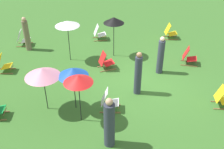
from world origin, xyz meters
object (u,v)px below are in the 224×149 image
umbrella_4 (42,73)px  umbrella_3 (78,79)px  person_1 (161,56)px  person_0 (138,74)px  deckchair_7 (99,33)px  deckchair_9 (170,32)px  deckchair_10 (109,101)px  deckchair_2 (3,64)px  deckchair_6 (106,61)px  person_3 (109,124)px  umbrella_0 (114,20)px  umbrella_1 (67,23)px  deckchair_4 (189,57)px  deckchair_8 (223,98)px  person_2 (27,35)px  deckchair_3 (23,39)px  umbrella_2 (73,72)px

umbrella_4 → umbrella_3: bearing=-121.1°
person_1 → person_0: bearing=20.5°
deckchair_7 → umbrella_4: bearing=154.0°
deckchair_9 → umbrella_3: size_ratio=0.45×
deckchair_10 → person_0: bearing=-46.3°
deckchair_2 → deckchair_6: 4.52m
person_1 → person_3: bearing=29.1°
umbrella_0 → umbrella_1: umbrella_0 is taller
deckchair_6 → umbrella_0: umbrella_0 is taller
deckchair_4 → deckchair_8: (-3.15, -0.24, 0.00)m
deckchair_7 → umbrella_3: bearing=166.4°
person_0 → person_1: size_ratio=1.05×
deckchair_8 → umbrella_1: 7.15m
person_1 → person_2: bearing=-53.0°
deckchair_2 → person_0: size_ratio=0.46×
deckchair_9 → umbrella_4: bearing=135.0°
deckchair_2 → umbrella_1: (0.82, -2.89, 1.47)m
person_0 → person_1: person_0 is taller
umbrella_3 → person_0: size_ratio=1.02×
deckchair_8 → person_1: person_1 is taller
deckchair_2 → umbrella_4: 3.74m
person_3 → deckchair_10: bearing=-157.0°
deckchair_3 → deckchair_8: (-5.82, -8.24, 0.00)m
person_1 → person_3: person_3 is taller
deckchair_4 → person_0: 3.45m
deckchair_4 → umbrella_0: umbrella_0 is taller
deckchair_2 → deckchair_7: bearing=-51.6°
deckchair_3 → umbrella_0: 5.10m
umbrella_0 → umbrella_2: 4.27m
umbrella_2 → person_3: person_3 is taller
deckchair_3 → person_0: (-4.72, -5.27, 0.49)m
deckchair_9 → person_3: 8.47m
deckchair_6 → umbrella_3: size_ratio=0.47×
person_0 → deckchair_7: bearing=-124.4°
deckchair_4 → person_0: size_ratio=0.48×
deckchair_4 → deckchair_8: 3.16m
deckchair_9 → deckchair_2: bearing=111.0°
deckchair_3 → umbrella_2: umbrella_2 is taller
deckchair_9 → umbrella_3: 8.05m
deckchair_7 → deckchair_2: bearing=118.9°
umbrella_0 → deckchair_10: bearing=172.1°
person_1 → deckchair_8: bearing=96.0°
deckchair_4 → deckchair_6: same height
umbrella_3 → person_0: 2.75m
umbrella_3 → person_3: umbrella_3 is taller
umbrella_2 → umbrella_3: size_ratio=0.93×
person_3 → deckchair_8: bearing=136.1°
deckchair_2 → person_3: (-4.71, -4.32, 0.47)m
deckchair_8 → person_1: 3.11m
deckchair_3 → umbrella_2: size_ratio=0.49×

